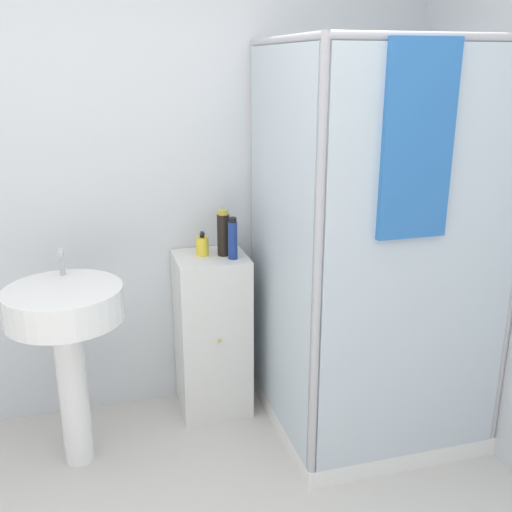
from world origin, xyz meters
TOP-DOWN VIEW (x-y plane):
  - wall_back at (0.00, 1.70)m, footprint 6.40×0.06m
  - shower_enclosure at (1.11, 1.09)m, footprint 0.98×1.01m
  - vanity_cabinet at (0.42, 1.49)m, footprint 0.37×0.36m
  - sink at (-0.31, 1.21)m, footprint 0.53×0.53m
  - soap_dispenser at (0.38, 1.52)m, footprint 0.07×0.07m
  - shampoo_bottle_tall_black at (0.49, 1.49)m, footprint 0.06×0.06m
  - shampoo_bottle_blue at (0.52, 1.42)m, footprint 0.05×0.05m

SIDE VIEW (x-z plane):
  - vanity_cabinet at x=0.42m, z-range 0.00..0.89m
  - shower_enclosure at x=1.11m, z-range -0.48..1.49m
  - sink at x=-0.31m, z-range 0.20..1.22m
  - soap_dispenser at x=0.38m, z-range 0.88..1.01m
  - shampoo_bottle_blue at x=0.52m, z-range 0.89..1.11m
  - shampoo_bottle_tall_black at x=0.49m, z-range 0.89..1.13m
  - wall_back at x=0.00m, z-range 0.00..2.50m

